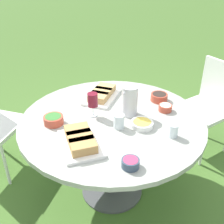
{
  "coord_description": "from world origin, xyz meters",
  "views": [
    {
      "loc": [
        1.19,
        1.25,
        1.8
      ],
      "look_at": [
        0.0,
        0.0,
        0.78
      ],
      "focal_mm": 45.0,
      "sensor_mm": 36.0,
      "label": 1
    }
  ],
  "objects_px": {
    "dining_table": "(112,130)",
    "water_pitcher": "(130,101)",
    "chair_near_right": "(211,101)",
    "wine_glass": "(93,101)"
  },
  "relations": [
    {
      "from": "dining_table",
      "to": "water_pitcher",
      "type": "distance_m",
      "value": 0.26
    },
    {
      "from": "chair_near_right",
      "to": "water_pitcher",
      "type": "height_order",
      "value": "water_pitcher"
    },
    {
      "from": "chair_near_right",
      "to": "water_pitcher",
      "type": "distance_m",
      "value": 1.04
    },
    {
      "from": "dining_table",
      "to": "chair_near_right",
      "type": "xyz_separation_m",
      "value": [
        -1.13,
        0.19,
        -0.1
      ]
    },
    {
      "from": "chair_near_right",
      "to": "wine_glass",
      "type": "distance_m",
      "value": 1.28
    },
    {
      "from": "dining_table",
      "to": "wine_glass",
      "type": "bearing_deg",
      "value": -62.93
    },
    {
      "from": "water_pitcher",
      "to": "wine_glass",
      "type": "bearing_deg",
      "value": -39.06
    },
    {
      "from": "water_pitcher",
      "to": "wine_glass",
      "type": "relative_size",
      "value": 1.25
    },
    {
      "from": "dining_table",
      "to": "wine_glass",
      "type": "distance_m",
      "value": 0.27
    },
    {
      "from": "dining_table",
      "to": "wine_glass",
      "type": "height_order",
      "value": "wine_glass"
    }
  ]
}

